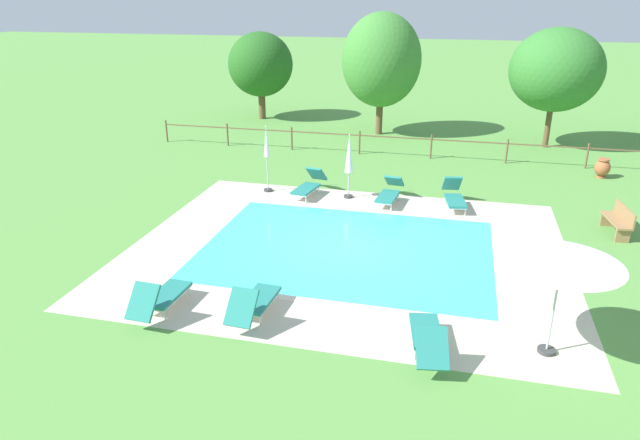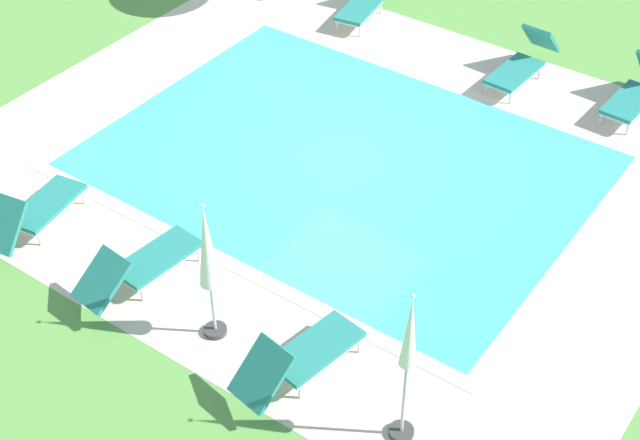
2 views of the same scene
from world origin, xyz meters
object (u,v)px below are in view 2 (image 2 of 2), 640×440
at_px(sun_lounger_north_far, 301,356).
at_px(sun_lounger_south_near_corner, 35,210).
at_px(sun_lounger_north_end, 522,63).
at_px(sun_lounger_south_end, 637,91).
at_px(patio_umbrella_closed_row_mid_west, 208,254).
at_px(patio_umbrella_closed_row_west, 408,350).
at_px(sun_lounger_north_mid, 365,0).
at_px(sun_lounger_north_near_steps, 142,264).

bearing_deg(sun_lounger_north_far, sun_lounger_south_near_corner, -0.21).
relative_size(sun_lounger_north_far, sun_lounger_north_end, 1.04).
height_order(sun_lounger_south_end, patio_umbrella_closed_row_mid_west, patio_umbrella_closed_row_mid_west).
bearing_deg(sun_lounger_south_near_corner, sun_lounger_north_far, 179.79).
bearing_deg(sun_lounger_north_end, patio_umbrella_closed_row_west, 106.75).
relative_size(sun_lounger_north_mid, patio_umbrella_closed_row_mid_west, 0.90).
distance_m(sun_lounger_north_end, patio_umbrella_closed_row_mid_west, 8.46).
distance_m(sun_lounger_north_near_steps, patio_umbrella_closed_row_mid_west, 1.84).
distance_m(sun_lounger_north_far, sun_lounger_north_end, 8.38).
xyz_separation_m(sun_lounger_north_mid, sun_lounger_south_end, (-5.95, 0.14, 0.02)).
xyz_separation_m(sun_lounger_north_end, patio_umbrella_closed_row_mid_west, (0.47, 8.38, 1.07)).
bearing_deg(sun_lounger_north_end, patio_umbrella_closed_row_mid_west, 86.80).
relative_size(sun_lounger_north_mid, patio_umbrella_closed_row_west, 0.85).
distance_m(sun_lounger_north_mid, sun_lounger_south_near_corner, 8.75).
distance_m(sun_lounger_south_end, patio_umbrella_closed_row_mid_west, 9.12).
distance_m(sun_lounger_north_end, patio_umbrella_closed_row_west, 8.80).
height_order(sun_lounger_north_far, sun_lounger_south_end, sun_lounger_south_end).
xyz_separation_m(sun_lounger_south_near_corner, sun_lounger_south_end, (-6.24, -8.60, 0.00)).
relative_size(sun_lounger_north_far, patio_umbrella_closed_row_mid_west, 0.88).
relative_size(sun_lounger_north_near_steps, sun_lounger_north_end, 1.06).
xyz_separation_m(sun_lounger_south_near_corner, patio_umbrella_closed_row_west, (-6.63, 0.06, 1.14)).
bearing_deg(sun_lounger_north_far, sun_lounger_north_mid, -61.38).
bearing_deg(sun_lounger_south_near_corner, patio_umbrella_closed_row_mid_west, 178.80).
bearing_deg(patio_umbrella_closed_row_west, sun_lounger_north_near_steps, -1.73).
bearing_deg(sun_lounger_south_near_corner, patio_umbrella_closed_row_west, 179.52).
bearing_deg(sun_lounger_north_mid, sun_lounger_north_far, 118.62).
bearing_deg(sun_lounger_north_near_steps, patio_umbrella_closed_row_mid_west, 173.98).
bearing_deg(sun_lounger_south_near_corner, sun_lounger_north_near_steps, -177.91).
bearing_deg(sun_lounger_south_end, sun_lounger_north_near_steps, 64.48).
height_order(sun_lounger_north_mid, patio_umbrella_closed_row_mid_west, patio_umbrella_closed_row_mid_west).
relative_size(patio_umbrella_closed_row_west, patio_umbrella_closed_row_mid_west, 1.06).
height_order(sun_lounger_south_near_corner, sun_lounger_south_end, sun_lounger_south_end).
distance_m(sun_lounger_south_end, patio_umbrella_closed_row_west, 8.74).
xyz_separation_m(sun_lounger_north_end, patio_umbrella_closed_row_west, (-2.52, 8.36, 1.14)).
height_order(sun_lounger_south_near_corner, patio_umbrella_closed_row_mid_west, patio_umbrella_closed_row_mid_west).
bearing_deg(sun_lounger_south_end, sun_lounger_north_mid, -1.34).
relative_size(sun_lounger_north_mid, sun_lounger_north_end, 1.06).
relative_size(sun_lounger_north_near_steps, patio_umbrella_closed_row_mid_west, 0.90).
relative_size(sun_lounger_north_near_steps, patio_umbrella_closed_row_west, 0.85).
xyz_separation_m(sun_lounger_north_near_steps, sun_lounger_north_end, (-1.94, -8.22, 0.02)).
height_order(sun_lounger_north_near_steps, sun_lounger_north_far, sun_lounger_north_far).
relative_size(sun_lounger_north_near_steps, sun_lounger_south_end, 1.07).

